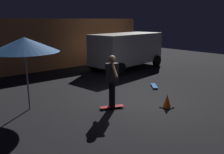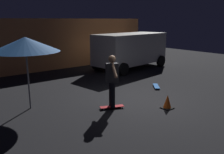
# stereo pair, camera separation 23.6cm
# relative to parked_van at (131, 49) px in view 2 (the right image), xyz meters

# --- Properties ---
(ground_plane) EXTENTS (28.00, 28.00, 0.00)m
(ground_plane) POSITION_rel_parked_van_xyz_m (-3.92, -4.55, -1.16)
(ground_plane) COLOR black
(low_building) EXTENTS (11.85, 3.17, 2.88)m
(low_building) POSITION_rel_parked_van_xyz_m (-3.02, 3.94, 0.28)
(low_building) COLOR #C67A47
(low_building) RESTS_ON ground_plane
(parked_van) EXTENTS (4.81, 2.72, 2.03)m
(parked_van) POSITION_rel_parked_van_xyz_m (0.00, 0.00, 0.00)
(parked_van) COLOR silver
(parked_van) RESTS_ON ground_plane
(patio_umbrella) EXTENTS (2.10, 2.10, 2.30)m
(patio_umbrella) POSITION_rel_parked_van_xyz_m (-7.09, -2.86, 0.91)
(patio_umbrella) COLOR slate
(patio_umbrella) RESTS_ON ground_plane
(skateboard_ridden) EXTENTS (0.80, 0.49, 0.07)m
(skateboard_ridden) POSITION_rel_parked_van_xyz_m (-5.03, -4.53, -1.11)
(skateboard_ridden) COLOR #AD1E23
(skateboard_ridden) RESTS_ON ground_plane
(skateboard_spare) EXTENTS (0.66, 0.72, 0.07)m
(skateboard_spare) POSITION_rel_parked_van_xyz_m (-2.01, -3.77, -1.11)
(skateboard_spare) COLOR #1959B2
(skateboard_spare) RESTS_ON ground_plane
(skater) EXTENTS (0.47, 0.94, 1.67)m
(skater) POSITION_rel_parked_van_xyz_m (-5.03, -4.53, -0.12)
(skater) COLOR black
(skater) RESTS_ON skateboard_ridden
(traffic_cone) EXTENTS (0.34, 0.34, 0.46)m
(traffic_cone) POSITION_rel_parked_van_xyz_m (-3.63, -5.65, -0.95)
(traffic_cone) COLOR black
(traffic_cone) RESTS_ON ground_plane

